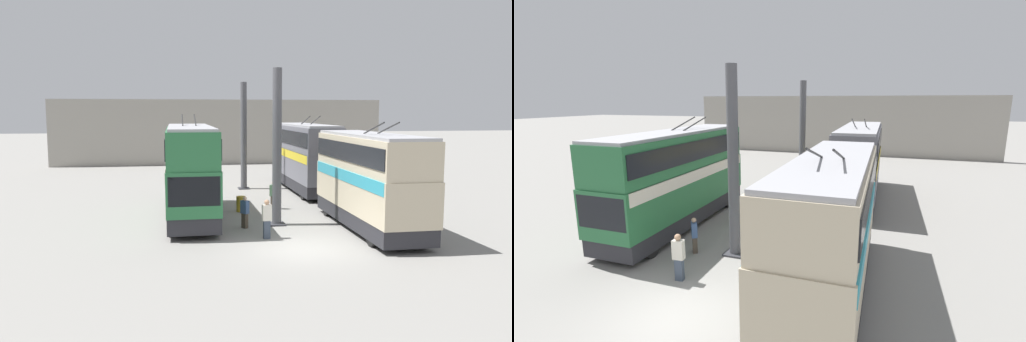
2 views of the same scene
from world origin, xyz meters
The scene contains 11 objects.
ground_plane centered at (0.00, 0.00, 0.00)m, with size 240.00×240.00×0.00m, color gray.
depot_back_wall centered at (34.56, 0.00, 3.53)m, with size 0.50×36.00×7.06m.
support_column_near centered at (4.72, 0.00, 3.83)m, with size 0.84×0.84×7.92m.
support_column_far centered at (16.86, 0.00, 3.83)m, with size 0.84×0.84×7.92m.
bus_left_near centered at (3.11, -4.28, 2.67)m, with size 9.46×2.54×5.32m.
bus_left_far centered at (15.29, -4.28, 2.76)m, with size 10.71×2.54×5.47m.
bus_right_far centered at (7.09, 4.28, 2.84)m, with size 10.48×2.54×5.61m.
person_by_right_row centered at (4.28, 1.71, 0.83)m, with size 0.48×0.44×1.59m.
person_aisle_midway centered at (8.83, -0.65, 0.88)m, with size 0.42×0.48×1.66m.
person_aisle_foreground centered at (2.04, 1.01, 0.96)m, with size 0.28×0.44×1.80m.
oil_drum centered at (8.35, 1.36, 0.45)m, with size 0.56×0.56×0.90m.
Camera 1 is at (-19.80, 5.10, 5.76)m, focal length 35.00 mm.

